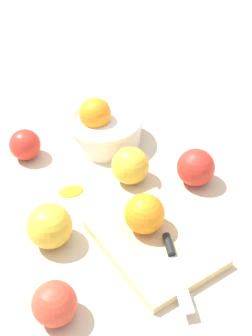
% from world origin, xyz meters
% --- Properties ---
extents(ground_plane, '(2.40, 2.40, 0.00)m').
position_xyz_m(ground_plane, '(0.00, 0.00, 0.00)').
color(ground_plane, beige).
extents(bowl, '(0.17, 0.17, 0.11)m').
position_xyz_m(bowl, '(-0.19, 0.14, 0.04)').
color(bowl, white).
rests_on(bowl, ground_plane).
extents(cutting_board, '(0.24, 0.19, 0.02)m').
position_xyz_m(cutting_board, '(0.12, 0.01, 0.01)').
color(cutting_board, '#DBB77F').
rests_on(cutting_board, ground_plane).
extents(orange_on_board, '(0.07, 0.07, 0.07)m').
position_xyz_m(orange_on_board, '(0.08, 0.02, 0.06)').
color(orange_on_board, orange).
rests_on(orange_on_board, cutting_board).
extents(knife, '(0.14, 0.10, 0.01)m').
position_xyz_m(knife, '(0.17, -0.00, 0.02)').
color(knife, silver).
rests_on(knife, cutting_board).
extents(apple_back_left, '(0.08, 0.08, 0.08)m').
position_xyz_m(apple_back_left, '(-0.05, 0.10, 0.04)').
color(apple_back_left, gold).
rests_on(apple_back_left, ground_plane).
extents(apple_front_right, '(0.07, 0.07, 0.07)m').
position_xyz_m(apple_front_right, '(0.12, -0.20, 0.04)').
color(apple_front_right, '#D6422D').
rests_on(apple_front_right, ground_plane).
extents(apple_front_center, '(0.08, 0.08, 0.08)m').
position_xyz_m(apple_front_center, '(-0.01, -0.12, 0.04)').
color(apple_front_center, gold).
rests_on(apple_front_center, ground_plane).
extents(apple_mid_left, '(0.07, 0.07, 0.07)m').
position_xyz_m(apple_mid_left, '(-0.25, -0.03, 0.03)').
color(apple_mid_left, red).
rests_on(apple_mid_left, ground_plane).
extents(apple_back_right, '(0.08, 0.08, 0.08)m').
position_xyz_m(apple_back_right, '(0.05, 0.19, 0.04)').
color(apple_back_right, red).
rests_on(apple_back_right, ground_plane).
extents(citrus_peel, '(0.05, 0.06, 0.01)m').
position_xyz_m(citrus_peel, '(-0.10, -0.02, 0.00)').
color(citrus_peel, orange).
rests_on(citrus_peel, ground_plane).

